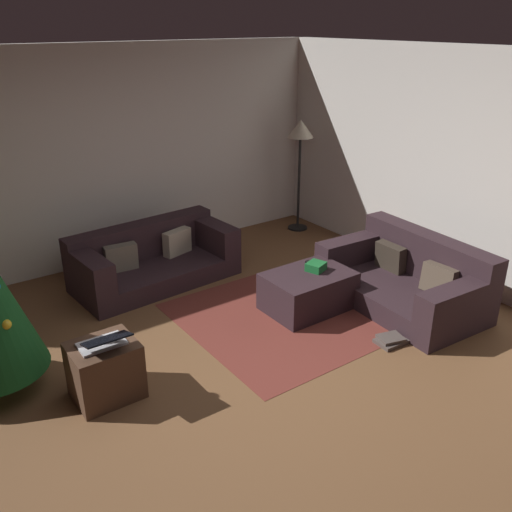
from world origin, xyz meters
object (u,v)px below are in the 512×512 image
at_px(couch_left, 152,259).
at_px(ottoman, 308,291).
at_px(corner_lamp, 300,137).
at_px(tv_remote, 312,263).
at_px(book_stack, 391,340).
at_px(gift_box, 316,267).
at_px(laptop, 104,342).
at_px(side_table, 105,370).
at_px(couch_right, 408,279).

distance_m(couch_left, ottoman, 1.89).
height_order(couch_left, ottoman, couch_left).
distance_m(ottoman, corner_lamp, 2.68).
xyz_separation_m(tv_remote, book_stack, (0.02, -1.15, -0.39)).
bearing_deg(book_stack, couch_left, 115.41).
xyz_separation_m(gift_box, tv_remote, (0.07, 0.14, -0.03)).
xyz_separation_m(couch_left, laptop, (-1.26, -1.82, 0.27)).
bearing_deg(corner_lamp, tv_remote, -125.72).
xyz_separation_m(couch_left, gift_box, (1.14, -1.57, 0.19)).
height_order(ottoman, corner_lamp, corner_lamp).
bearing_deg(laptop, ottoman, 5.89).
xyz_separation_m(gift_box, laptop, (-2.41, -0.25, 0.09)).
distance_m(couch_left, gift_box, 1.95).
distance_m(ottoman, tv_remote, 0.32).
xyz_separation_m(side_table, laptop, (-0.00, -0.05, 0.29)).
relative_size(tv_remote, laptop, 0.44).
distance_m(couch_right, tv_remote, 1.04).
height_order(couch_left, corner_lamp, corner_lamp).
bearing_deg(ottoman, book_stack, -78.90).
bearing_deg(ottoman, couch_right, -27.62).
relative_size(couch_left, laptop, 5.15).
bearing_deg(side_table, corner_lamp, 29.44).
xyz_separation_m(couch_right, book_stack, (-0.77, -0.49, -0.24)).
bearing_deg(book_stack, side_table, 161.99).
relative_size(gift_box, corner_lamp, 0.12).
relative_size(couch_left, side_table, 3.65).
relative_size(ottoman, laptop, 2.43).
bearing_deg(couch_left, gift_box, 122.05).
bearing_deg(book_stack, ottoman, 101.10).
bearing_deg(gift_box, corner_lamp, 54.90).
bearing_deg(corner_lamp, gift_box, -125.10).
xyz_separation_m(couch_left, side_table, (-1.26, -1.77, -0.02)).
height_order(ottoman, gift_box, gift_box).
distance_m(couch_right, ottoman, 1.09).
distance_m(ottoman, gift_box, 0.27).
height_order(couch_right, side_table, couch_right).
height_order(laptop, corner_lamp, corner_lamp).
xyz_separation_m(couch_right, side_table, (-3.26, 0.32, -0.03)).
height_order(couch_left, gift_box, couch_left).
height_order(gift_box, laptop, laptop).
bearing_deg(couch_right, side_table, 87.76).
bearing_deg(gift_box, side_table, -175.28).
relative_size(couch_right, ottoman, 1.99).
height_order(tv_remote, laptop, laptop).
xyz_separation_m(tv_remote, corner_lamp, (1.28, 1.78, 0.92)).
height_order(ottoman, side_table, side_table).
relative_size(couch_left, couch_right, 1.07).
distance_m(gift_box, corner_lamp, 2.51).
distance_m(couch_right, corner_lamp, 2.71).
xyz_separation_m(ottoman, gift_box, (0.11, 0.02, 0.25)).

